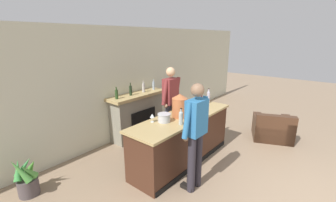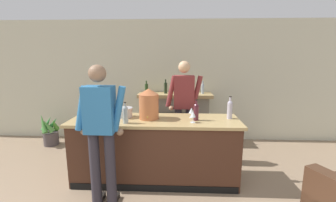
% 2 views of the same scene
% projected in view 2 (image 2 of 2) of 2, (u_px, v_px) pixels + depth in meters
% --- Properties ---
extents(wall_back_panel, '(12.00, 0.07, 2.75)m').
position_uv_depth(wall_back_panel, '(164.00, 81.00, 5.21)').
color(wall_back_panel, beige).
rests_on(wall_back_panel, ground_plane).
extents(bar_counter, '(2.57, 0.77, 0.99)m').
position_uv_depth(bar_counter, '(155.00, 150.00, 3.51)').
color(bar_counter, '#442619').
rests_on(bar_counter, ground_plane).
extents(fireplace_stone, '(1.63, 0.52, 1.45)m').
position_uv_depth(fireplace_stone, '(175.00, 118.00, 5.09)').
color(fireplace_stone, gray).
rests_on(fireplace_stone, ground_plane).
extents(potted_plant_corner, '(0.43, 0.45, 0.73)m').
position_uv_depth(potted_plant_corner, '(50.00, 132.00, 4.96)').
color(potted_plant_corner, '#4E4446').
rests_on(potted_plant_corner, ground_plane).
extents(person_customer, '(0.66, 0.30, 1.84)m').
position_uv_depth(person_customer, '(101.00, 131.00, 2.78)').
color(person_customer, '#2C2830').
rests_on(person_customer, ground_plane).
extents(person_bartender, '(0.66, 0.31, 1.86)m').
position_uv_depth(person_bartender, '(184.00, 107.00, 4.06)').
color(person_bartender, '#363542').
rests_on(person_bartender, ground_plane).
extents(copper_dispenser, '(0.30, 0.34, 0.47)m').
position_uv_depth(copper_dispenser, '(149.00, 104.00, 3.40)').
color(copper_dispenser, '#BD673C').
rests_on(copper_dispenser, bar_counter).
extents(ice_bucket_steel, '(0.25, 0.25, 0.15)m').
position_uv_depth(ice_bucket_steel, '(125.00, 112.00, 3.51)').
color(ice_bucket_steel, silver).
rests_on(ice_bucket_steel, bar_counter).
extents(wine_bottle_merlot_tall, '(0.08, 0.08, 0.35)m').
position_uv_depth(wine_bottle_merlot_tall, '(230.00, 109.00, 3.42)').
color(wine_bottle_merlot_tall, '#B1ABBF').
rests_on(wine_bottle_merlot_tall, bar_counter).
extents(wine_bottle_riesling_slim, '(0.08, 0.08, 0.32)m').
position_uv_depth(wine_bottle_riesling_slim, '(196.00, 111.00, 3.33)').
color(wine_bottle_riesling_slim, '#4C1E29').
rests_on(wine_bottle_riesling_slim, bar_counter).
extents(wine_bottle_burgundy_dark, '(0.08, 0.08, 0.31)m').
position_uv_depth(wine_bottle_burgundy_dark, '(125.00, 114.00, 3.18)').
color(wine_bottle_burgundy_dark, '#A8B2B4').
rests_on(wine_bottle_burgundy_dark, bar_counter).
extents(wine_glass_back_row, '(0.09, 0.09, 0.16)m').
position_uv_depth(wine_glass_back_row, '(191.00, 111.00, 3.49)').
color(wine_glass_back_row, silver).
rests_on(wine_glass_back_row, bar_counter).
extents(wine_glass_by_dispenser, '(0.08, 0.08, 0.17)m').
position_uv_depth(wine_glass_by_dispenser, '(193.00, 114.00, 3.22)').
color(wine_glass_by_dispenser, silver).
rests_on(wine_glass_by_dispenser, bar_counter).
extents(wine_glass_front_right, '(0.08, 0.08, 0.16)m').
position_uv_depth(wine_glass_front_right, '(118.00, 108.00, 3.67)').
color(wine_glass_front_right, silver).
rests_on(wine_glass_front_right, bar_counter).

